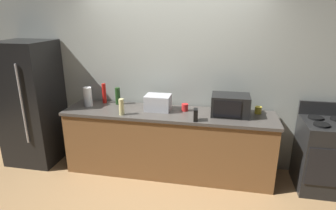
{
  "coord_description": "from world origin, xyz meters",
  "views": [
    {
      "loc": [
        0.68,
        -3.08,
        2.17
      ],
      "look_at": [
        0.0,
        0.4,
        1.0
      ],
      "focal_mm": 30.04,
      "sensor_mm": 36.0,
      "label": 1
    }
  ],
  "objects": [
    {
      "name": "cordless_phone",
      "position": [
        0.39,
        0.16,
        0.98
      ],
      "size": [
        0.06,
        0.12,
        0.15
      ],
      "primitive_type": "cube",
      "rotation": [
        0.0,
        0.0,
        0.13
      ],
      "color": "black",
      "rests_on": "counter_run"
    },
    {
      "name": "microwave",
      "position": [
        0.81,
        0.45,
        1.04
      ],
      "size": [
        0.48,
        0.35,
        0.27
      ],
      "color": "black",
      "rests_on": "counter_run"
    },
    {
      "name": "counter_run",
      "position": [
        0.0,
        0.4,
        0.45
      ],
      "size": [
        2.84,
        0.64,
        0.9
      ],
      "color": "brown",
      "rests_on": "ground_plane"
    },
    {
      "name": "mug_red",
      "position": [
        0.21,
        0.5,
        0.95
      ],
      "size": [
        0.09,
        0.09,
        0.1
      ],
      "primitive_type": "cylinder",
      "color": "red",
      "rests_on": "counter_run"
    },
    {
      "name": "back_wall",
      "position": [
        0.0,
        0.81,
        1.35
      ],
      "size": [
        6.4,
        0.1,
        2.7
      ],
      "primitive_type": "cube",
      "color": "#9EA399",
      "rests_on": "ground_plane"
    },
    {
      "name": "toaster_oven",
      "position": [
        -0.15,
        0.46,
        1.01
      ],
      "size": [
        0.34,
        0.26,
        0.21
      ],
      "primitive_type": "cube",
      "color": "#B7BABF",
      "rests_on": "counter_run"
    },
    {
      "name": "bottle_vinegar",
      "position": [
        -0.57,
        0.19,
        1.01
      ],
      "size": [
        0.07,
        0.07,
        0.21
      ],
      "primitive_type": "cylinder",
      "color": "beige",
      "rests_on": "counter_run"
    },
    {
      "name": "ground_plane",
      "position": [
        0.0,
        0.0,
        0.0
      ],
      "size": [
        8.0,
        8.0,
        0.0
      ],
      "primitive_type": "plane",
      "color": "#A87F51"
    },
    {
      "name": "mug_yellow",
      "position": [
        1.18,
        0.58,
        0.95
      ],
      "size": [
        0.09,
        0.09,
        0.09
      ],
      "primitive_type": "cylinder",
      "color": "yellow",
      "rests_on": "counter_run"
    },
    {
      "name": "paper_towel_roll",
      "position": [
        -1.17,
        0.45,
        1.04
      ],
      "size": [
        0.12,
        0.12,
        0.27
      ],
      "primitive_type": "cylinder",
      "color": "white",
      "rests_on": "counter_run"
    },
    {
      "name": "bottle_hot_sauce",
      "position": [
        -1.0,
        0.62,
        1.04
      ],
      "size": [
        0.06,
        0.06,
        0.29
      ],
      "primitive_type": "cylinder",
      "color": "red",
      "rests_on": "counter_run"
    },
    {
      "name": "stove_range",
      "position": [
        2.0,
        0.4,
        0.46
      ],
      "size": [
        0.6,
        0.61,
        1.08
      ],
      "color": "black",
      "rests_on": "ground_plane"
    },
    {
      "name": "refrigerator",
      "position": [
        -2.05,
        0.4,
        0.9
      ],
      "size": [
        0.72,
        0.73,
        1.8
      ],
      "color": "black",
      "rests_on": "ground_plane"
    },
    {
      "name": "bottle_wine",
      "position": [
        -0.78,
        0.6,
        1.02
      ],
      "size": [
        0.07,
        0.07,
        0.25
      ],
      "primitive_type": "cylinder",
      "color": "#1E3F19",
      "rests_on": "counter_run"
    }
  ]
}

